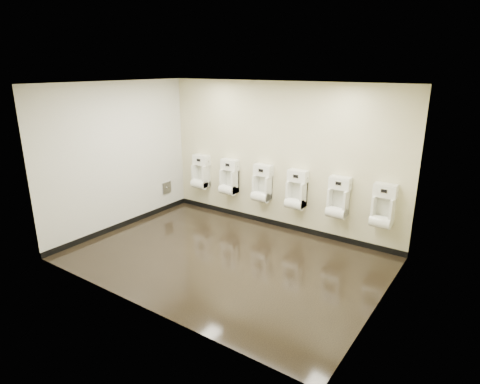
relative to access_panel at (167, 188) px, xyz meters
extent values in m
cube|color=black|center=(2.48, -1.20, -0.50)|extent=(5.00, 3.50, 0.00)
cube|color=silver|center=(2.48, -1.20, 2.30)|extent=(5.00, 3.50, 0.00)
cube|color=beige|center=(2.48, 0.55, 0.90)|extent=(5.00, 0.02, 2.80)
cube|color=beige|center=(2.48, -2.95, 0.90)|extent=(5.00, 0.02, 2.80)
cube|color=beige|center=(-0.02, -1.20, 0.90)|extent=(0.02, 3.50, 2.80)
cube|color=beige|center=(4.98, -1.20, 0.90)|extent=(0.02, 3.50, 2.80)
cube|color=white|center=(-0.01, -1.20, 0.90)|extent=(0.01, 3.50, 2.80)
cube|color=black|center=(2.48, 0.54, -0.45)|extent=(5.00, 0.02, 0.10)
cube|color=black|center=(-0.01, -1.20, -0.45)|extent=(0.02, 3.50, 0.10)
cube|color=#9E9EA3|center=(0.00, 0.00, 0.00)|extent=(0.03, 0.25, 0.25)
cylinder|color=silver|center=(0.02, 0.00, 0.00)|extent=(0.02, 0.04, 0.04)
cube|color=white|center=(0.63, 0.43, 0.27)|extent=(0.33, 0.24, 0.47)
cube|color=silver|center=(0.63, 0.51, 0.31)|extent=(0.25, 0.01, 0.35)
cylinder|color=white|center=(0.63, 0.36, 0.10)|extent=(0.33, 0.20, 0.20)
cube|color=white|center=(0.63, 0.46, 0.61)|extent=(0.37, 0.18, 0.20)
cube|color=black|center=(0.63, 0.37, 0.63)|extent=(0.09, 0.01, 0.05)
cube|color=silver|center=(0.63, 0.37, 0.63)|extent=(0.11, 0.01, 0.07)
cylinder|color=silver|center=(0.82, 0.46, 0.61)|extent=(0.01, 0.03, 0.03)
cube|color=white|center=(1.40, 0.43, 0.27)|extent=(0.33, 0.24, 0.47)
cube|color=silver|center=(1.40, 0.51, 0.31)|extent=(0.25, 0.01, 0.35)
cylinder|color=white|center=(1.40, 0.36, 0.10)|extent=(0.33, 0.20, 0.20)
cube|color=white|center=(1.40, 0.46, 0.61)|extent=(0.37, 0.18, 0.20)
cube|color=black|center=(1.40, 0.37, 0.63)|extent=(0.09, 0.01, 0.05)
cube|color=silver|center=(1.40, 0.37, 0.63)|extent=(0.11, 0.01, 0.07)
cylinder|color=silver|center=(1.59, 0.46, 0.61)|extent=(0.01, 0.03, 0.03)
cube|color=white|center=(2.20, 0.43, 0.27)|extent=(0.33, 0.24, 0.47)
cube|color=silver|center=(2.20, 0.51, 0.31)|extent=(0.25, 0.01, 0.35)
cylinder|color=white|center=(2.20, 0.36, 0.10)|extent=(0.33, 0.20, 0.20)
cube|color=white|center=(2.20, 0.46, 0.61)|extent=(0.37, 0.18, 0.20)
cube|color=black|center=(2.20, 0.37, 0.63)|extent=(0.09, 0.01, 0.05)
cube|color=silver|center=(2.20, 0.37, 0.63)|extent=(0.11, 0.01, 0.07)
cylinder|color=silver|center=(2.39, 0.46, 0.61)|extent=(0.01, 0.03, 0.03)
cube|color=white|center=(2.94, 0.43, 0.27)|extent=(0.33, 0.24, 0.47)
cube|color=silver|center=(2.94, 0.51, 0.31)|extent=(0.25, 0.01, 0.35)
cylinder|color=white|center=(2.94, 0.36, 0.10)|extent=(0.33, 0.20, 0.20)
cube|color=white|center=(2.94, 0.46, 0.61)|extent=(0.37, 0.18, 0.20)
cube|color=black|center=(2.94, 0.37, 0.63)|extent=(0.09, 0.01, 0.05)
cube|color=silver|center=(2.94, 0.37, 0.63)|extent=(0.11, 0.01, 0.07)
cylinder|color=silver|center=(3.14, 0.46, 0.61)|extent=(0.01, 0.03, 0.03)
cube|color=white|center=(3.76, 0.43, 0.27)|extent=(0.33, 0.24, 0.47)
cube|color=silver|center=(3.76, 0.51, 0.31)|extent=(0.25, 0.01, 0.35)
cylinder|color=white|center=(3.76, 0.36, 0.10)|extent=(0.33, 0.20, 0.20)
cube|color=white|center=(3.76, 0.46, 0.61)|extent=(0.37, 0.18, 0.20)
cube|color=black|center=(3.76, 0.37, 0.63)|extent=(0.09, 0.01, 0.05)
cube|color=silver|center=(3.76, 0.37, 0.63)|extent=(0.11, 0.01, 0.07)
cylinder|color=silver|center=(3.95, 0.46, 0.61)|extent=(0.01, 0.03, 0.03)
cube|color=white|center=(4.53, 0.43, 0.27)|extent=(0.33, 0.24, 0.47)
cube|color=silver|center=(4.53, 0.51, 0.31)|extent=(0.25, 0.01, 0.35)
cylinder|color=white|center=(4.53, 0.36, 0.10)|extent=(0.33, 0.20, 0.20)
cube|color=white|center=(4.53, 0.46, 0.61)|extent=(0.37, 0.18, 0.20)
cube|color=black|center=(4.53, 0.37, 0.63)|extent=(0.09, 0.01, 0.05)
cube|color=silver|center=(4.53, 0.37, 0.63)|extent=(0.11, 0.01, 0.07)
cylinder|color=silver|center=(4.72, 0.46, 0.61)|extent=(0.01, 0.03, 0.03)
camera|label=1|loc=(6.12, -6.00, 2.55)|focal=30.00mm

